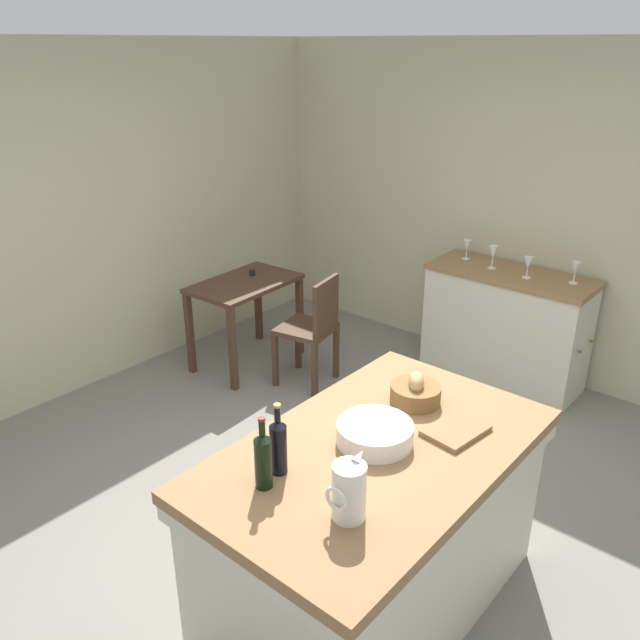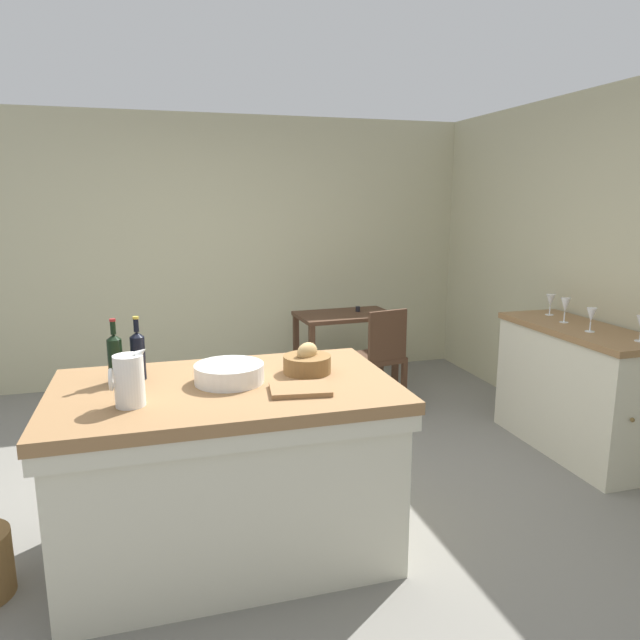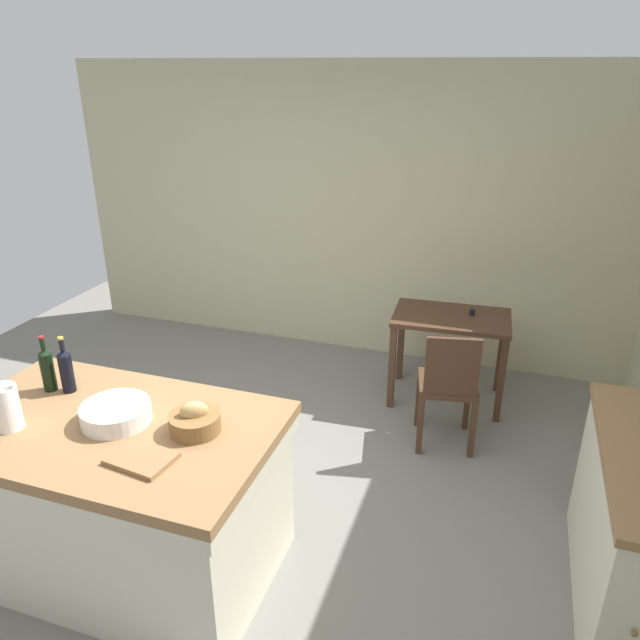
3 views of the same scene
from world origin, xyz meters
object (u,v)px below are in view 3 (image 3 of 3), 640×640
object	(u,v)px
island_table	(120,491)
pitcher	(6,407)
wooden_chair	(448,385)
wine_bottle_dark	(66,370)
cutting_board	(141,458)
bread_basket	(195,421)
wash_bowl	(116,413)
wine_bottle_amber	(47,368)
writing_desk	(451,330)

from	to	relation	value
island_table	pitcher	distance (m)	0.72
wooden_chair	wine_bottle_dark	size ratio (longest dim) A/B	2.81
island_table	cutting_board	xyz separation A→B (m)	(0.33, -0.21, 0.43)
bread_basket	wine_bottle_dark	xyz separation A→B (m)	(-0.85, 0.12, 0.07)
island_table	cutting_board	world-z (taller)	cutting_board
pitcher	wash_bowl	size ratio (longest dim) A/B	0.79
wash_bowl	wine_bottle_amber	size ratio (longest dim) A/B	1.07
island_table	wash_bowl	xyz separation A→B (m)	(0.03, 0.03, 0.47)
wine_bottle_dark	wine_bottle_amber	world-z (taller)	wine_bottle_dark
pitcher	wash_bowl	world-z (taller)	pitcher
wooden_chair	bread_basket	distance (m)	1.97
island_table	wine_bottle_dark	size ratio (longest dim) A/B	5.15
island_table	writing_desk	size ratio (longest dim) A/B	1.79
pitcher	wine_bottle_amber	world-z (taller)	wine_bottle_amber
wash_bowl	bread_basket	bearing A→B (deg)	7.17
pitcher	wine_bottle_dark	bearing A→B (deg)	85.36
writing_desk	wine_bottle_amber	bearing A→B (deg)	-131.63
wooden_chair	bread_basket	bearing A→B (deg)	-123.32
pitcher	bread_basket	bearing A→B (deg)	16.90
wooden_chair	wash_bowl	size ratio (longest dim) A/B	2.64
wash_bowl	cutting_board	world-z (taller)	wash_bowl
pitcher	wooden_chair	bearing A→B (deg)	44.03
cutting_board	wine_bottle_dark	xyz separation A→B (m)	(-0.73, 0.42, 0.12)
wash_bowl	island_table	bearing A→B (deg)	-128.79
wooden_chair	wine_bottle_dark	xyz separation A→B (m)	(-1.90, -1.47, 0.54)
wooden_chair	wash_bowl	bearing A→B (deg)	-131.60
island_table	wine_bottle_amber	bearing A→B (deg)	159.94
wash_bowl	bread_basket	world-z (taller)	bread_basket
cutting_board	writing_desk	bearing A→B (deg)	67.10
cutting_board	wine_bottle_dark	bearing A→B (deg)	150.53
island_table	wooden_chair	world-z (taller)	wooden_chair
writing_desk	cutting_board	xyz separation A→B (m)	(-1.08, -2.56, 0.30)
wooden_chair	pitcher	world-z (taller)	pitcher
writing_desk	wooden_chair	bearing A→B (deg)	-83.27
writing_desk	bread_basket	xyz separation A→B (m)	(-0.97, -2.27, 0.34)
wash_bowl	wine_bottle_dark	world-z (taller)	wine_bottle_dark
island_table	wine_bottle_dark	world-z (taller)	wine_bottle_dark
bread_basket	cutting_board	size ratio (longest dim) A/B	0.89
writing_desk	wash_bowl	bearing A→B (deg)	-120.81
bread_basket	wine_bottle_dark	bearing A→B (deg)	171.62
pitcher	wine_bottle_dark	world-z (taller)	wine_bottle_dark
island_table	bread_basket	distance (m)	0.65
cutting_board	wine_bottle_amber	bearing A→B (deg)	154.90
writing_desk	wine_bottle_amber	size ratio (longest dim) A/B	2.88
pitcher	wine_bottle_dark	xyz separation A→B (m)	(0.03, 0.39, 0.01)
bread_basket	wine_bottle_amber	xyz separation A→B (m)	(-0.95, 0.10, 0.07)
bread_basket	wine_bottle_amber	size ratio (longest dim) A/B	0.78
writing_desk	bread_basket	size ratio (longest dim) A/B	3.70
bread_basket	wine_bottle_amber	distance (m)	0.96
bread_basket	cutting_board	bearing A→B (deg)	-110.94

